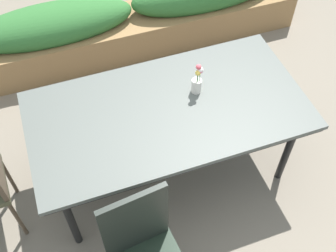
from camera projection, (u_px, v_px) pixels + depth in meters
ground_plane at (165, 169)px, 3.35m from camera, size 12.00×12.00×0.00m
dining_table at (168, 115)px, 2.82m from camera, size 1.86×0.96×0.73m
chair_near_left at (144, 252)px, 2.37m from camera, size 0.45×0.45×1.00m
flower_vase at (197, 81)px, 2.80m from camera, size 0.07×0.07×0.25m
planter_box at (134, 20)px, 4.02m from camera, size 3.30×0.52×0.68m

